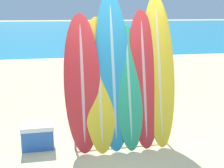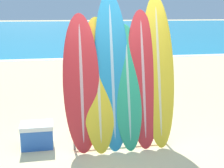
# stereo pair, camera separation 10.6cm
# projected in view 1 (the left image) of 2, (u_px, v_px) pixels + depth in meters

# --- Properties ---
(ground_plane) EXTENTS (160.00, 160.00, 0.00)m
(ground_plane) POSITION_uv_depth(u_px,v_px,m) (114.00, 156.00, 5.00)
(ground_plane) COLOR beige
(ocean_water) EXTENTS (120.00, 60.00, 0.01)m
(ocean_water) POSITION_uv_depth(u_px,v_px,m) (53.00, 28.00, 43.05)
(ocean_water) COLOR teal
(ocean_water) RESTS_ON ground_plane
(surfboard_rack) EXTENTS (1.63, 0.04, 0.89)m
(surfboard_rack) POSITION_uv_depth(u_px,v_px,m) (122.00, 119.00, 5.28)
(surfboard_rack) COLOR slate
(surfboard_rack) RESTS_ON ground_plane
(surfboard_slot_0) EXTENTS (0.59, 0.50, 2.25)m
(surfboard_slot_0) POSITION_uv_depth(u_px,v_px,m) (82.00, 84.00, 5.01)
(surfboard_slot_0) COLOR red
(surfboard_slot_0) RESTS_ON ground_plane
(surfboard_slot_1) EXTENTS (0.57, 0.67, 2.19)m
(surfboard_slot_1) POSITION_uv_depth(u_px,v_px,m) (99.00, 85.00, 5.09)
(surfboard_slot_1) COLOR yellow
(surfboard_slot_1) RESTS_ON ground_plane
(surfboard_slot_2) EXTENTS (0.58, 0.67, 2.58)m
(surfboard_slot_2) POSITION_uv_depth(u_px,v_px,m) (113.00, 72.00, 5.13)
(surfboard_slot_2) COLOR teal
(surfboard_slot_2) RESTS_ON ground_plane
(surfboard_slot_3) EXTENTS (0.50, 0.62, 2.07)m
(surfboard_slot_3) POSITION_uv_depth(u_px,v_px,m) (129.00, 87.00, 5.19)
(surfboard_slot_3) COLOR #289E70
(surfboard_slot_3) RESTS_ON ground_plane
(surfboard_slot_4) EXTENTS (0.55, 0.60, 2.30)m
(surfboard_slot_4) POSITION_uv_depth(u_px,v_px,m) (144.00, 79.00, 5.24)
(surfboard_slot_4) COLOR red
(surfboard_slot_4) RESTS_ON ground_plane
(surfboard_slot_5) EXTENTS (0.56, 0.67, 2.55)m
(surfboard_slot_5) POSITION_uv_depth(u_px,v_px,m) (159.00, 71.00, 5.30)
(surfboard_slot_5) COLOR yellow
(surfboard_slot_5) RESTS_ON ground_plane
(person_near_water) EXTENTS (0.28, 0.23, 1.68)m
(person_near_water) POSITION_uv_depth(u_px,v_px,m) (80.00, 47.00, 11.92)
(person_near_water) COLOR #A87A5B
(person_near_water) RESTS_ON ground_plane
(person_mid_beach) EXTENTS (0.30, 0.27, 1.73)m
(person_mid_beach) POSITION_uv_depth(u_px,v_px,m) (117.00, 68.00, 7.38)
(person_mid_beach) COLOR beige
(person_mid_beach) RESTS_ON ground_plane
(cooler_box) EXTENTS (0.54, 0.40, 0.42)m
(cooler_box) POSITION_uv_depth(u_px,v_px,m) (38.00, 136.00, 5.28)
(cooler_box) COLOR #2D60B7
(cooler_box) RESTS_ON ground_plane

